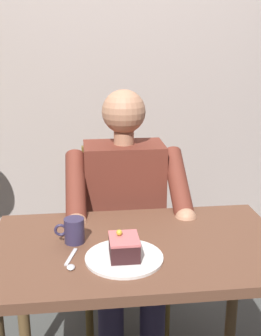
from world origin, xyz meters
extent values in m
cube|color=#B1A199|center=(0.00, -1.33, 1.50)|extent=(6.40, 0.12, 3.00)
cube|color=brown|center=(0.00, 0.00, 0.70)|extent=(1.04, 0.62, 0.04)
cylinder|color=brown|center=(-0.46, -0.25, 0.35)|extent=(0.05, 0.05, 0.70)
cylinder|color=brown|center=(0.46, -0.25, 0.35)|extent=(0.05, 0.05, 0.70)
cube|color=brown|center=(0.00, -0.53, 0.42)|extent=(0.42, 0.42, 0.04)
cube|color=brown|center=(0.00, -0.72, 0.67)|extent=(0.38, 0.04, 0.45)
cylinder|color=brown|center=(-0.18, -0.35, 0.21)|extent=(0.04, 0.04, 0.42)
cylinder|color=brown|center=(0.18, -0.35, 0.21)|extent=(0.04, 0.04, 0.42)
cylinder|color=brown|center=(-0.18, -0.71, 0.21)|extent=(0.04, 0.04, 0.42)
cylinder|color=brown|center=(0.18, -0.71, 0.21)|extent=(0.04, 0.04, 0.42)
cube|color=maroon|center=(0.00, -0.51, 0.70)|extent=(0.36, 0.22, 0.51)
sphere|color=tan|center=(0.00, -0.51, 1.10)|extent=(0.19, 0.19, 0.19)
cylinder|color=tan|center=(0.00, -0.51, 0.98)|extent=(0.09, 0.09, 0.06)
cylinder|color=maroon|center=(-0.22, -0.37, 0.81)|extent=(0.08, 0.33, 0.26)
sphere|color=tan|center=(-0.22, -0.21, 0.71)|extent=(0.09, 0.09, 0.09)
cylinder|color=maroon|center=(0.22, -0.37, 0.81)|extent=(0.08, 0.33, 0.26)
sphere|color=tan|center=(0.22, -0.21, 0.71)|extent=(0.09, 0.09, 0.09)
cylinder|color=#2A2541|center=(-0.09, -0.39, 0.42)|extent=(0.13, 0.38, 0.14)
cylinder|color=#2A2541|center=(0.09, -0.39, 0.42)|extent=(0.13, 0.38, 0.14)
cylinder|color=#2A2541|center=(-0.09, -0.21, 0.20)|extent=(0.11, 0.11, 0.40)
cylinder|color=#2A2541|center=(0.09, -0.21, 0.20)|extent=(0.11, 0.11, 0.40)
cylinder|color=white|center=(0.06, 0.10, 0.72)|extent=(0.26, 0.26, 0.01)
cube|color=#35191B|center=(0.06, 0.10, 0.76)|extent=(0.09, 0.11, 0.06)
cube|color=#D5686A|center=(0.06, 0.10, 0.79)|extent=(0.10, 0.12, 0.01)
sphere|color=gold|center=(0.08, 0.08, 0.81)|extent=(0.02, 0.02, 0.02)
cylinder|color=#312A49|center=(0.22, -0.04, 0.76)|extent=(0.07, 0.07, 0.09)
torus|color=#312A49|center=(0.27, -0.04, 0.77)|extent=(0.05, 0.01, 0.05)
cylinder|color=black|center=(0.22, -0.04, 0.80)|extent=(0.06, 0.06, 0.01)
cube|color=silver|center=(0.24, 0.07, 0.72)|extent=(0.04, 0.11, 0.01)
ellipsoid|color=silver|center=(0.24, 0.14, 0.72)|extent=(0.03, 0.04, 0.01)
camera|label=1|loc=(0.19, 1.36, 1.43)|focal=46.48mm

